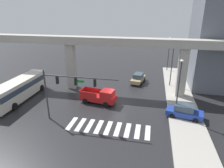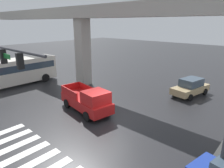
{
  "view_description": "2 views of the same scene",
  "coord_description": "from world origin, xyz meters",
  "px_view_note": "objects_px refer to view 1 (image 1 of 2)",
  "views": [
    {
      "loc": [
        4.32,
        -24.58,
        12.46
      ],
      "look_at": [
        -0.79,
        -0.49,
        3.09
      ],
      "focal_mm": 31.26,
      "sensor_mm": 36.0,
      "label": 1
    },
    {
      "loc": [
        8.87,
        -10.15,
        7.01
      ],
      "look_at": [
        -1.65,
        1.57,
        2.16
      ],
      "focal_mm": 32.12,
      "sensor_mm": 36.0,
      "label": 2
    }
  ],
  "objects_px": {
    "traffic_signal_mast": "(67,85)",
    "street_lamp_far_north": "(169,50)",
    "street_lamp_near_corner": "(179,82)",
    "street_lamp_mid_block": "(172,61)",
    "city_bus": "(19,89)",
    "pickup_truck": "(100,97)",
    "sedan_blue": "(184,111)",
    "sedan_tan": "(138,78)"
  },
  "relations": [
    {
      "from": "traffic_signal_mast",
      "to": "street_lamp_far_north",
      "type": "xyz_separation_m",
      "value": [
        12.51,
        23.74,
        0.01
      ]
    },
    {
      "from": "traffic_signal_mast",
      "to": "street_lamp_near_corner",
      "type": "height_order",
      "value": "street_lamp_near_corner"
    },
    {
      "from": "pickup_truck",
      "to": "street_lamp_mid_block",
      "type": "xyz_separation_m",
      "value": [
        10.16,
        8.93,
        3.57
      ]
    },
    {
      "from": "city_bus",
      "to": "street_lamp_far_north",
      "type": "distance_m",
      "value": 29.69
    },
    {
      "from": "pickup_truck",
      "to": "sedan_blue",
      "type": "xyz_separation_m",
      "value": [
        11.18,
        -1.78,
        -0.14
      ]
    },
    {
      "from": "street_lamp_near_corner",
      "to": "street_lamp_mid_block",
      "type": "xyz_separation_m",
      "value": [
        0.0,
        10.56,
        0.0
      ]
    },
    {
      "from": "city_bus",
      "to": "street_lamp_far_north",
      "type": "xyz_separation_m",
      "value": [
        22.04,
        19.7,
        2.83
      ]
    },
    {
      "from": "sedan_blue",
      "to": "street_lamp_near_corner",
      "type": "relative_size",
      "value": 0.63
    },
    {
      "from": "city_bus",
      "to": "street_lamp_mid_block",
      "type": "xyz_separation_m",
      "value": [
        22.04,
        10.26,
        2.83
      ]
    },
    {
      "from": "pickup_truck",
      "to": "street_lamp_mid_block",
      "type": "height_order",
      "value": "street_lamp_mid_block"
    },
    {
      "from": "street_lamp_near_corner",
      "to": "street_lamp_far_north",
      "type": "xyz_separation_m",
      "value": [
        0.0,
        20.0,
        0.0
      ]
    },
    {
      "from": "street_lamp_mid_block",
      "to": "city_bus",
      "type": "bearing_deg",
      "value": -155.05
    },
    {
      "from": "street_lamp_mid_block",
      "to": "street_lamp_far_north",
      "type": "height_order",
      "value": "same"
    },
    {
      "from": "sedan_blue",
      "to": "street_lamp_near_corner",
      "type": "bearing_deg",
      "value": 171.53
    },
    {
      "from": "city_bus",
      "to": "street_lamp_near_corner",
      "type": "height_order",
      "value": "street_lamp_near_corner"
    },
    {
      "from": "pickup_truck",
      "to": "traffic_signal_mast",
      "type": "distance_m",
      "value": 6.85
    },
    {
      "from": "city_bus",
      "to": "pickup_truck",
      "type": "bearing_deg",
      "value": 6.36
    },
    {
      "from": "street_lamp_near_corner",
      "to": "street_lamp_mid_block",
      "type": "distance_m",
      "value": 10.56
    },
    {
      "from": "sedan_blue",
      "to": "street_lamp_far_north",
      "type": "height_order",
      "value": "street_lamp_far_north"
    },
    {
      "from": "pickup_truck",
      "to": "traffic_signal_mast",
      "type": "height_order",
      "value": "traffic_signal_mast"
    },
    {
      "from": "city_bus",
      "to": "traffic_signal_mast",
      "type": "relative_size",
      "value": 1.24
    },
    {
      "from": "sedan_blue",
      "to": "sedan_tan",
      "type": "bearing_deg",
      "value": 120.25
    },
    {
      "from": "city_bus",
      "to": "sedan_blue",
      "type": "distance_m",
      "value": 23.08
    },
    {
      "from": "pickup_truck",
      "to": "sedan_blue",
      "type": "relative_size",
      "value": 1.17
    },
    {
      "from": "pickup_truck",
      "to": "traffic_signal_mast",
      "type": "bearing_deg",
      "value": -113.63
    },
    {
      "from": "street_lamp_near_corner",
      "to": "traffic_signal_mast",
      "type": "bearing_deg",
      "value": -163.37
    },
    {
      "from": "street_lamp_near_corner",
      "to": "street_lamp_mid_block",
      "type": "bearing_deg",
      "value": 90.0
    },
    {
      "from": "sedan_tan",
      "to": "traffic_signal_mast",
      "type": "bearing_deg",
      "value": -115.06
    },
    {
      "from": "traffic_signal_mast",
      "to": "street_lamp_far_north",
      "type": "bearing_deg",
      "value": 62.22
    },
    {
      "from": "sedan_tan",
      "to": "traffic_signal_mast",
      "type": "xyz_separation_m",
      "value": [
        -6.95,
        -14.86,
        3.7
      ]
    },
    {
      "from": "traffic_signal_mast",
      "to": "street_lamp_near_corner",
      "type": "distance_m",
      "value": 13.05
    },
    {
      "from": "pickup_truck",
      "to": "street_lamp_far_north",
      "type": "distance_m",
      "value": 21.29
    },
    {
      "from": "city_bus",
      "to": "street_lamp_far_north",
      "type": "height_order",
      "value": "street_lamp_far_north"
    },
    {
      "from": "pickup_truck",
      "to": "street_lamp_far_north",
      "type": "xyz_separation_m",
      "value": [
        10.16,
        18.37,
        3.57
      ]
    },
    {
      "from": "sedan_tan",
      "to": "traffic_signal_mast",
      "type": "distance_m",
      "value": 16.82
    },
    {
      "from": "sedan_blue",
      "to": "traffic_signal_mast",
      "type": "bearing_deg",
      "value": -165.17
    },
    {
      "from": "sedan_tan",
      "to": "street_lamp_far_north",
      "type": "bearing_deg",
      "value": 57.96
    },
    {
      "from": "city_bus",
      "to": "sedan_tan",
      "type": "height_order",
      "value": "city_bus"
    },
    {
      "from": "sedan_tan",
      "to": "street_lamp_near_corner",
      "type": "bearing_deg",
      "value": -63.46
    },
    {
      "from": "city_bus",
      "to": "street_lamp_mid_block",
      "type": "distance_m",
      "value": 24.47
    },
    {
      "from": "city_bus",
      "to": "street_lamp_mid_block",
      "type": "height_order",
      "value": "street_lamp_mid_block"
    },
    {
      "from": "pickup_truck",
      "to": "city_bus",
      "type": "height_order",
      "value": "city_bus"
    }
  ]
}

